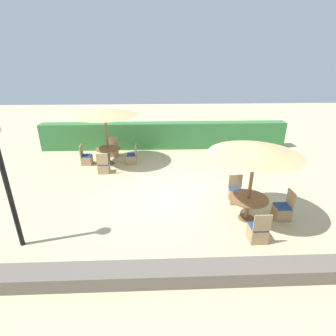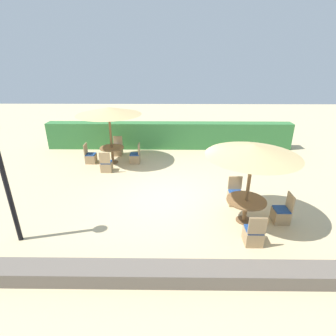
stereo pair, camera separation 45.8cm
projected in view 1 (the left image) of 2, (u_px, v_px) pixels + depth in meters
The scene contains 15 objects.
ground_plane at pixel (169, 198), 9.28m from camera, with size 40.00×40.00×0.00m, color #D1BA8C.
hedge_row at pixel (164, 135), 14.13m from camera, with size 13.00×0.70×1.39m, color #387A3D.
stone_border at pixel (176, 274), 5.80m from camera, with size 10.00×0.56×0.36m, color #6B6056.
lamp_post at pixel (1, 163), 6.07m from camera, with size 0.36×0.36×3.32m.
parasol_front_right at pixel (255, 149), 7.22m from camera, with size 2.61×2.61×2.44m.
round_table_front_right at pixel (248, 202), 7.88m from camera, with size 1.16×1.16×0.73m.
patio_chair_front_right_north at pixel (236, 195), 8.94m from camera, with size 0.46×0.46×0.93m.
patio_chair_front_right_east at pixel (282, 211), 8.02m from camera, with size 0.46×0.46×0.93m.
patio_chair_front_right_south at pixel (258, 232), 7.04m from camera, with size 0.46×0.46×0.93m.
parasol_back_left at pixel (105, 112), 11.32m from camera, with size 2.88×2.88×2.59m.
round_table_back_left at pixel (108, 151), 12.03m from camera, with size 1.11×1.11×0.75m.
patio_chair_back_left_east at pixel (132, 158), 12.21m from camera, with size 0.46×0.46×0.93m.
patio_chair_back_left_north at pixel (113, 151), 13.13m from camera, with size 0.46×0.46×0.93m.
patio_chair_back_left_south at pixel (104, 167), 11.21m from camera, with size 0.46×0.46×0.93m.
patio_chair_back_left_west at pixel (86, 159), 12.09m from camera, with size 0.46×0.46×0.93m.
Camera 1 is at (-0.35, -8.12, 4.61)m, focal length 28.00 mm.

